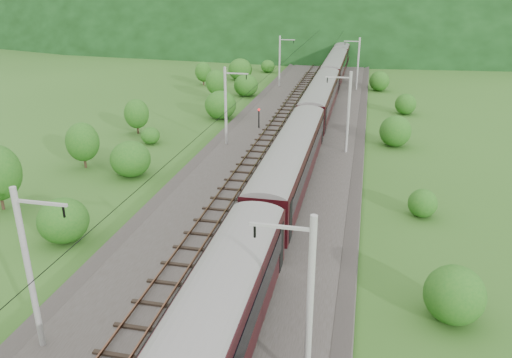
# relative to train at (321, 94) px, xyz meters

# --- Properties ---
(railbed) EXTENTS (14.00, 220.00, 0.30)m
(railbed) POSITION_rel_train_xyz_m (-2.40, -33.71, -3.47)
(railbed) COLOR #38332D
(railbed) RESTS_ON ground
(track_left) EXTENTS (2.40, 220.00, 0.27)m
(track_left) POSITION_rel_train_xyz_m (-4.80, -33.71, -3.25)
(track_left) COLOR brown
(track_left) RESTS_ON railbed
(track_right) EXTENTS (2.40, 220.00, 0.27)m
(track_right) POSITION_rel_train_xyz_m (0.00, -33.71, -3.25)
(track_right) COLOR brown
(track_right) RESTS_ON railbed
(catenary_left) EXTENTS (2.54, 192.28, 8.00)m
(catenary_left) POSITION_rel_train_xyz_m (-8.52, -11.71, 0.88)
(catenary_left) COLOR gray
(catenary_left) RESTS_ON railbed
(catenary_right) EXTENTS (2.54, 192.28, 8.00)m
(catenary_right) POSITION_rel_train_xyz_m (3.72, -11.71, 0.88)
(catenary_right) COLOR gray
(catenary_right) RESTS_ON railbed
(overhead_wires) EXTENTS (4.83, 198.00, 0.03)m
(overhead_wires) POSITION_rel_train_xyz_m (-2.40, -33.71, 3.48)
(overhead_wires) COLOR black
(overhead_wires) RESTS_ON ground
(mountain_main) EXTENTS (504.00, 360.00, 244.00)m
(mountain_main) POSITION_rel_train_xyz_m (-2.40, 216.29, -3.62)
(mountain_main) COLOR black
(mountain_main) RESTS_ON ground
(mountain_ridge) EXTENTS (336.00, 280.00, 132.00)m
(mountain_ridge) POSITION_rel_train_xyz_m (-122.40, 256.29, -3.62)
(mountain_ridge) COLOR black
(mountain_ridge) RESTS_ON ground
(train) EXTENTS (3.06, 171.62, 5.33)m
(train) POSITION_rel_train_xyz_m (0.00, 0.00, 0.00)
(train) COLOR black
(train) RESTS_ON ground
(hazard_post_near) EXTENTS (0.14, 0.14, 1.36)m
(hazard_post_near) POSITION_rel_train_xyz_m (-2.97, 2.58, -2.64)
(hazard_post_near) COLOR red
(hazard_post_near) RESTS_ON railbed
(hazard_post_far) EXTENTS (0.15, 0.15, 1.41)m
(hazard_post_far) POSITION_rel_train_xyz_m (-1.68, -4.34, -2.61)
(hazard_post_far) COLOR red
(hazard_post_far) RESTS_ON railbed
(signal) EXTENTS (0.25, 0.25, 2.28)m
(signal) POSITION_rel_train_xyz_m (-6.57, -4.93, -1.98)
(signal) COLOR black
(signal) RESTS_ON railbed
(vegetation_left) EXTENTS (12.38, 142.71, 5.86)m
(vegetation_left) POSITION_rel_train_xyz_m (-16.11, -29.71, -1.46)
(vegetation_left) COLOR #1E5516
(vegetation_left) RESTS_ON ground
(vegetation_right) EXTENTS (6.48, 107.08, 2.95)m
(vegetation_right) POSITION_rel_train_xyz_m (9.57, -23.08, -2.30)
(vegetation_right) COLOR #1E5516
(vegetation_right) RESTS_ON ground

